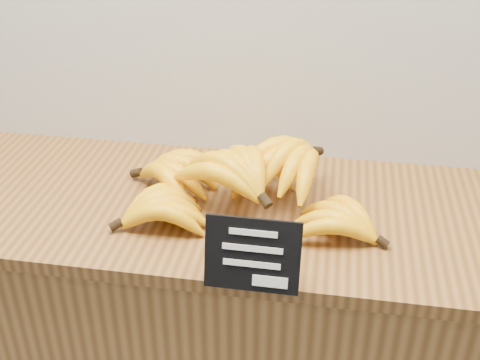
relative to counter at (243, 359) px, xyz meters
name	(u,v)px	position (x,y,z in m)	size (l,w,h in m)	color
counter	(243,359)	(0.00, 0.00, 0.00)	(1.51, 0.50, 0.90)	olive
counter_top	(244,210)	(0.00, 0.00, 0.47)	(1.56, 0.54, 0.03)	brown
chalkboard_sign	(252,255)	(0.06, -0.27, 0.55)	(0.17, 0.01, 0.14)	black
banana_pile	(238,183)	(-0.01, -0.01, 0.54)	(0.56, 0.39, 0.13)	#F6B709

